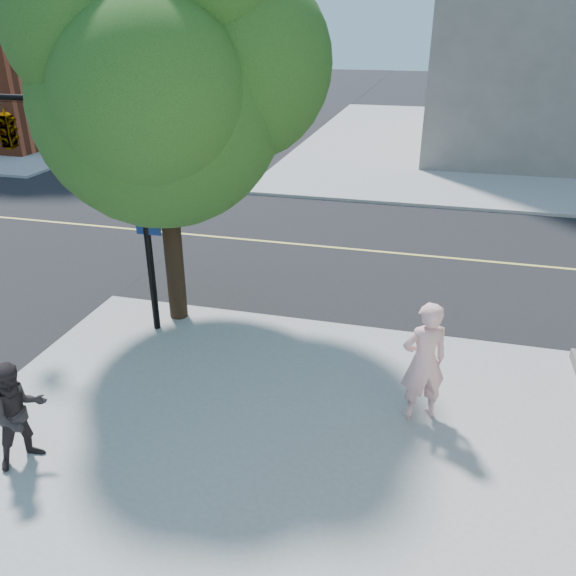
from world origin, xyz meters
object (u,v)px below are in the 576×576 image
(street_tree, at_px, (164,70))
(signal_pole, at_px, (26,133))
(pedestrian, at_px, (19,414))
(man_on_phone, at_px, (424,362))

(street_tree, bearing_deg, signal_pole, -166.88)
(pedestrian, bearing_deg, signal_pole, 60.71)
(pedestrian, distance_m, street_tree, 6.05)
(pedestrian, relative_size, street_tree, 0.21)
(pedestrian, height_order, street_tree, street_tree)
(man_on_phone, relative_size, pedestrian, 1.26)
(man_on_phone, bearing_deg, signal_pole, -37.47)
(man_on_phone, relative_size, street_tree, 0.26)
(street_tree, bearing_deg, man_on_phone, -23.98)
(man_on_phone, distance_m, street_tree, 6.53)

